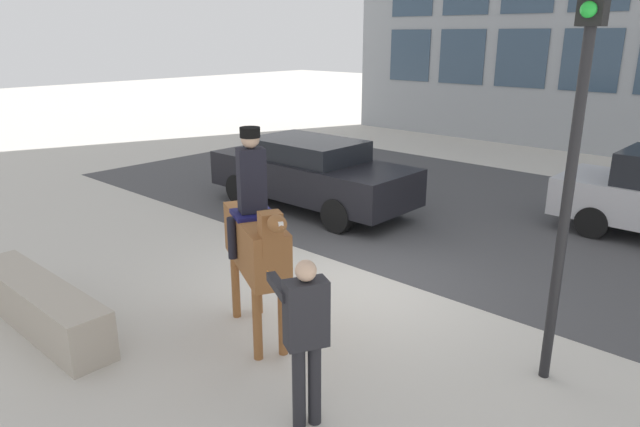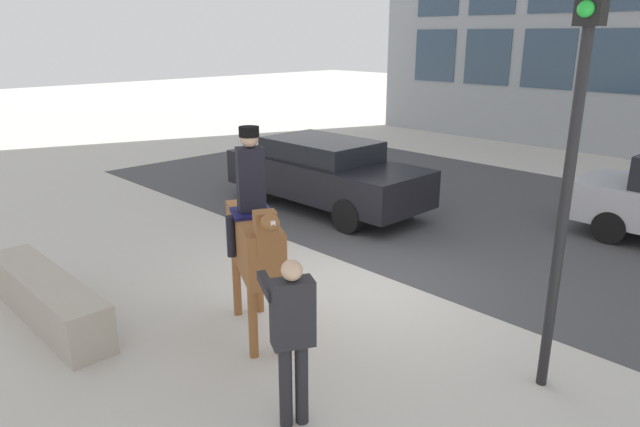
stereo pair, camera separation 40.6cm
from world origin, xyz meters
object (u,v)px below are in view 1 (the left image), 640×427
object	(u,v)px
pedestrian_bystander	(305,331)
street_car_near_lane	(310,172)
planter_ledge	(40,306)
mounted_horse_lead	(256,237)
traffic_light	(579,111)

from	to	relation	value
pedestrian_bystander	street_car_near_lane	xyz separation A→B (m)	(-4.99, 5.36, -0.21)
pedestrian_bystander	street_car_near_lane	world-z (taller)	pedestrian_bystander
pedestrian_bystander	street_car_near_lane	size ratio (longest dim) A/B	0.37
street_car_near_lane	planter_ledge	distance (m)	6.41
mounted_horse_lead	street_car_near_lane	xyz separation A→B (m)	(-3.34, 4.50, -0.51)
traffic_light	planter_ledge	size ratio (longest dim) A/B	1.52
street_car_near_lane	traffic_light	size ratio (longest dim) A/B	1.06
mounted_horse_lead	planter_ledge	size ratio (longest dim) A/B	0.90
pedestrian_bystander	planter_ledge	bearing A→B (deg)	40.73
planter_ledge	mounted_horse_lead	bearing A→B (deg)	38.71
street_car_near_lane	planter_ledge	bearing A→B (deg)	-79.95
pedestrian_bystander	street_car_near_lane	bearing A→B (deg)	-19.83
mounted_horse_lead	traffic_light	distance (m)	3.79
mounted_horse_lead	street_car_near_lane	distance (m)	5.63
pedestrian_bystander	street_car_near_lane	distance (m)	7.32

